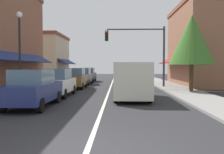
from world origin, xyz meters
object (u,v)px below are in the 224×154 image
at_px(traffic_signal_mast_arm, 143,46).
at_px(street_lamp_left_near, 20,41).
at_px(parked_car_third_left, 75,78).
at_px(parked_car_far_left, 83,76).
at_px(parked_car_second_left, 57,83).
at_px(tree_right_near, 192,40).
at_px(van_in_lane, 132,79).
at_px(parked_car_distant_left, 88,75).
at_px(parked_car_nearest_left, 33,89).

xyz_separation_m(traffic_signal_mast_arm, street_lamp_left_near, (-7.82, -8.08, -0.42)).
relative_size(parked_car_third_left, parked_car_far_left, 0.99).
relative_size(parked_car_second_left, parked_car_far_left, 1.00).
bearing_deg(tree_right_near, street_lamp_left_near, -158.44).
height_order(traffic_signal_mast_arm, street_lamp_left_near, traffic_signal_mast_arm).
bearing_deg(van_in_lane, traffic_signal_mast_arm, 80.59).
distance_m(parked_car_far_left, parked_car_distant_left, 4.91).
bearing_deg(parked_car_third_left, parked_car_nearest_left, -91.30).
distance_m(parked_car_nearest_left, tree_right_near, 12.04).
relative_size(van_in_lane, street_lamp_left_near, 1.04).
height_order(parked_car_nearest_left, parked_car_distant_left, same).
distance_m(parked_car_distant_left, tree_right_near, 15.88).
bearing_deg(parked_car_second_left, tree_right_near, 17.29).
bearing_deg(tree_right_near, parked_car_third_left, 162.31).
height_order(parked_car_second_left, van_in_lane, van_in_lane).
xyz_separation_m(parked_car_far_left, street_lamp_left_near, (-1.84, -12.02, 2.48)).
height_order(parked_car_second_left, parked_car_distant_left, same).
bearing_deg(parked_car_second_left, parked_car_third_left, 89.16).
height_order(parked_car_far_left, tree_right_near, tree_right_near).
distance_m(parked_car_third_left, tree_right_near, 10.07).
bearing_deg(parked_car_far_left, street_lamp_left_near, -97.87).
xyz_separation_m(parked_car_distant_left, van_in_lane, (4.61, -16.43, 0.27)).
bearing_deg(parked_car_third_left, parked_car_far_left, 90.22).
xyz_separation_m(parked_car_third_left, van_in_lane, (4.55, -6.78, 0.27)).
height_order(parked_car_second_left, street_lamp_left_near, street_lamp_left_near).
relative_size(parked_car_nearest_left, parked_car_far_left, 1.00).
relative_size(parked_car_second_left, street_lamp_left_near, 0.82).
height_order(van_in_lane, street_lamp_left_near, street_lamp_left_near).
distance_m(parked_car_far_left, van_in_lane, 12.40).
relative_size(parked_car_far_left, street_lamp_left_near, 0.82).
height_order(parked_car_nearest_left, parked_car_second_left, same).
bearing_deg(street_lamp_left_near, parked_car_distant_left, 83.92).
bearing_deg(parked_car_second_left, traffic_signal_mast_arm, 47.48).
xyz_separation_m(parked_car_third_left, parked_car_distant_left, (-0.06, 9.65, 0.00)).
xyz_separation_m(street_lamp_left_near, tree_right_near, (11.03, 4.36, 0.51)).
bearing_deg(van_in_lane, parked_car_far_left, 112.73).
relative_size(parked_car_distant_left, tree_right_near, 0.72).
bearing_deg(tree_right_near, traffic_signal_mast_arm, 130.79).
xyz_separation_m(van_in_lane, tree_right_near, (4.62, 3.86, 2.72)).
bearing_deg(parked_car_distant_left, parked_car_far_left, -89.22).
height_order(parked_car_far_left, van_in_lane, van_in_lane).
bearing_deg(parked_car_third_left, traffic_signal_mast_arm, 7.62).
height_order(parked_car_second_left, parked_car_far_left, same).
bearing_deg(parked_car_nearest_left, tree_right_near, 37.15).
height_order(parked_car_third_left, street_lamp_left_near, street_lamp_left_near).
distance_m(traffic_signal_mast_arm, street_lamp_left_near, 11.25).
bearing_deg(parked_car_third_left, street_lamp_left_near, -104.37).
xyz_separation_m(parked_car_third_left, street_lamp_left_near, (-1.86, -7.28, 2.48)).
bearing_deg(traffic_signal_mast_arm, van_in_lane, -100.51).
bearing_deg(parked_car_third_left, parked_car_second_left, -91.59).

